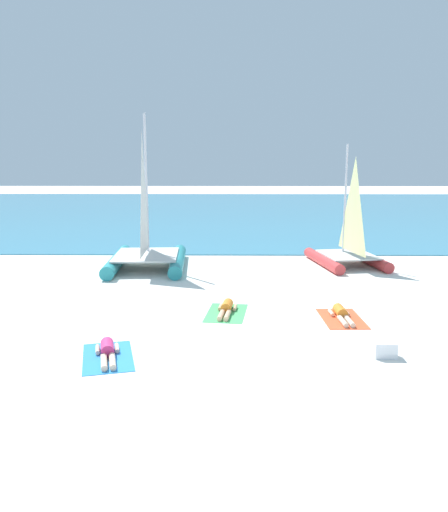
# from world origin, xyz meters

# --- Properties ---
(ground_plane) EXTENTS (120.00, 120.00, 0.00)m
(ground_plane) POSITION_xyz_m (0.00, 10.00, 0.00)
(ground_plane) COLOR white
(ocean_water) EXTENTS (120.00, 40.00, 0.05)m
(ocean_water) POSITION_xyz_m (0.00, 31.55, 0.03)
(ocean_water) COLOR teal
(ocean_water) RESTS_ON ground
(sailboat_red) EXTENTS (3.05, 4.19, 5.00)m
(sailboat_red) POSITION_xyz_m (5.10, 9.43, 0.75)
(sailboat_red) COLOR #CC3838
(sailboat_red) RESTS_ON ground
(sailboat_teal) EXTENTS (3.30, 4.91, 6.19)m
(sailboat_teal) POSITION_xyz_m (-3.19, 8.74, 0.92)
(sailboat_teal) COLOR teal
(sailboat_teal) RESTS_ON ground
(towel_center_left) EXTENTS (1.54, 2.12, 0.01)m
(towel_center_left) POSITION_xyz_m (-2.56, -0.77, 0.01)
(towel_center_left) COLOR #338CD8
(towel_center_left) RESTS_ON ground
(sunbather_center_left) EXTENTS (0.77, 1.55, 0.30)m
(sunbather_center_left) POSITION_xyz_m (-2.58, -0.71, 0.13)
(sunbather_center_left) COLOR #D83372
(sunbather_center_left) RESTS_ON towel_center_left
(towel_center_right) EXTENTS (1.31, 2.01, 0.01)m
(towel_center_right) POSITION_xyz_m (0.10, 2.62, 0.01)
(towel_center_right) COLOR #4CB266
(towel_center_right) RESTS_ON ground
(sunbather_center_right) EXTENTS (0.59, 1.57, 0.30)m
(sunbather_center_right) POSITION_xyz_m (0.11, 2.69, 0.13)
(sunbather_center_right) COLOR orange
(sunbather_center_right) RESTS_ON towel_center_right
(towel_rightmost) EXTENTS (1.17, 1.94, 0.01)m
(towel_rightmost) POSITION_xyz_m (3.35, 2.13, 0.01)
(towel_rightmost) COLOR #EA5933
(towel_rightmost) RESTS_ON ground
(sunbather_rightmost) EXTENTS (0.56, 1.56, 0.30)m
(sunbather_rightmost) POSITION_xyz_m (3.34, 2.20, 0.13)
(sunbather_rightmost) COLOR orange
(sunbather_rightmost) RESTS_ON towel_rightmost
(cooler_box) EXTENTS (0.50, 0.36, 0.36)m
(cooler_box) POSITION_xyz_m (3.71, -0.66, 0.18)
(cooler_box) COLOR white
(cooler_box) RESTS_ON ground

